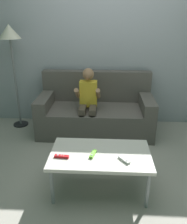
% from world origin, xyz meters
% --- Properties ---
extents(ground_plane, '(9.40, 9.40, 0.00)m').
position_xyz_m(ground_plane, '(0.00, 0.00, 0.00)').
color(ground_plane, '#9E998E').
extents(wall_back, '(4.70, 0.05, 2.50)m').
position_xyz_m(wall_back, '(0.00, 1.53, 1.25)').
color(wall_back, '#999EA8').
rests_on(wall_back, ground).
extents(couch, '(1.70, 0.80, 0.89)m').
position_xyz_m(couch, '(-0.17, 1.14, 0.30)').
color(couch, '#56514C').
rests_on(couch, ground).
extents(person_seated_on_couch, '(0.35, 0.43, 1.00)m').
position_xyz_m(person_seated_on_couch, '(-0.28, 0.96, 0.56)').
color(person_seated_on_couch, '#4C4238').
rests_on(person_seated_on_couch, ground).
extents(coffee_table, '(0.99, 0.59, 0.42)m').
position_xyz_m(coffee_table, '(-0.06, -0.22, 0.39)').
color(coffee_table, beige).
rests_on(coffee_table, ground).
extents(game_remote_lime_near_edge, '(0.07, 0.14, 0.03)m').
position_xyz_m(game_remote_lime_near_edge, '(-0.13, -0.26, 0.44)').
color(game_remote_lime_near_edge, '#72C638').
rests_on(game_remote_lime_near_edge, coffee_table).
extents(game_remote_red_center, '(0.14, 0.05, 0.03)m').
position_xyz_m(game_remote_red_center, '(-0.43, -0.32, 0.44)').
color(game_remote_red_center, red).
rests_on(game_remote_red_center, coffee_table).
extents(game_remote_white_far_corner, '(0.11, 0.13, 0.03)m').
position_xyz_m(game_remote_white_far_corner, '(0.16, -0.35, 0.44)').
color(game_remote_white_far_corner, white).
rests_on(game_remote_white_far_corner, coffee_table).
extents(floor_lamp, '(0.32, 0.32, 1.57)m').
position_xyz_m(floor_lamp, '(-1.42, 1.25, 1.36)').
color(floor_lamp, black).
rests_on(floor_lamp, ground).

